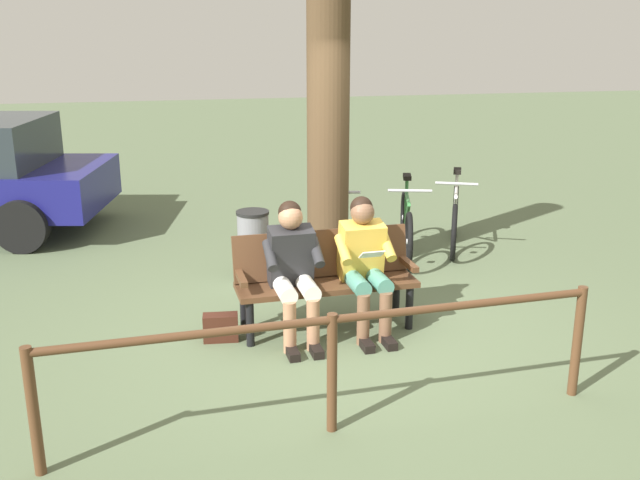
{
  "coord_description": "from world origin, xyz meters",
  "views": [
    {
      "loc": [
        1.43,
        5.79,
        2.68
      ],
      "look_at": [
        0.14,
        -0.46,
        0.75
      ],
      "focal_mm": 41.14,
      "sensor_mm": 36.0,
      "label": 1
    }
  ],
  "objects_px": {
    "bench": "(325,273)",
    "bicycle_red": "(337,228)",
    "bicycle_black": "(455,219)",
    "tree_trunk": "(328,107)",
    "person_companion": "(293,265)",
    "litter_bin": "(253,247)",
    "person_reading": "(365,259)",
    "handbag": "(221,328)",
    "bicycle_purple": "(406,226)"
  },
  "relations": [
    {
      "from": "person_reading",
      "to": "bicycle_red",
      "type": "bearing_deg",
      "value": -99.09
    },
    {
      "from": "bicycle_red",
      "to": "person_reading",
      "type": "bearing_deg",
      "value": 4.87
    },
    {
      "from": "person_reading",
      "to": "bicycle_red",
      "type": "height_order",
      "value": "person_reading"
    },
    {
      "from": "tree_trunk",
      "to": "bench",
      "type": "bearing_deg",
      "value": 76.51
    },
    {
      "from": "bicycle_purple",
      "to": "bicycle_black",
      "type": "bearing_deg",
      "value": 122.62
    },
    {
      "from": "person_companion",
      "to": "bicycle_red",
      "type": "xyz_separation_m",
      "value": [
        -0.86,
        -2.09,
        -0.3
      ]
    },
    {
      "from": "bicycle_purple",
      "to": "handbag",
      "type": "bearing_deg",
      "value": -34.75
    },
    {
      "from": "bicycle_red",
      "to": "person_companion",
      "type": "bearing_deg",
      "value": -11.38
    },
    {
      "from": "tree_trunk",
      "to": "person_companion",
      "type": "bearing_deg",
      "value": 67.15
    },
    {
      "from": "person_reading",
      "to": "handbag",
      "type": "distance_m",
      "value": 1.38
    },
    {
      "from": "person_reading",
      "to": "person_companion",
      "type": "distance_m",
      "value": 0.64
    },
    {
      "from": "person_companion",
      "to": "tree_trunk",
      "type": "relative_size",
      "value": 0.33
    },
    {
      "from": "bicycle_black",
      "to": "bicycle_red",
      "type": "xyz_separation_m",
      "value": [
        1.5,
        0.12,
        0.0
      ]
    },
    {
      "from": "bench",
      "to": "litter_bin",
      "type": "relative_size",
      "value": 2.1
    },
    {
      "from": "tree_trunk",
      "to": "litter_bin",
      "type": "distance_m",
      "value": 1.64
    },
    {
      "from": "handbag",
      "to": "tree_trunk",
      "type": "height_order",
      "value": "tree_trunk"
    },
    {
      "from": "bench",
      "to": "tree_trunk",
      "type": "xyz_separation_m",
      "value": [
        -0.31,
        -1.3,
        1.31
      ]
    },
    {
      "from": "handbag",
      "to": "litter_bin",
      "type": "xyz_separation_m",
      "value": [
        -0.46,
        -1.42,
        0.27
      ]
    },
    {
      "from": "bicycle_black",
      "to": "person_companion",
      "type": "bearing_deg",
      "value": -24.33
    },
    {
      "from": "person_companion",
      "to": "tree_trunk",
      "type": "height_order",
      "value": "tree_trunk"
    },
    {
      "from": "bench",
      "to": "bicycle_red",
      "type": "bearing_deg",
      "value": -108.99
    },
    {
      "from": "handbag",
      "to": "tree_trunk",
      "type": "distance_m",
      "value": 2.55
    },
    {
      "from": "person_reading",
      "to": "litter_bin",
      "type": "relative_size",
      "value": 1.55
    },
    {
      "from": "tree_trunk",
      "to": "bicycle_red",
      "type": "relative_size",
      "value": 2.19
    },
    {
      "from": "litter_bin",
      "to": "bicycle_black",
      "type": "distance_m",
      "value": 2.64
    },
    {
      "from": "person_companion",
      "to": "handbag",
      "type": "xyz_separation_m",
      "value": [
        0.63,
        -0.05,
        -0.54
      ]
    },
    {
      "from": "bicycle_red",
      "to": "bicycle_black",
      "type": "bearing_deg",
      "value": 105.7
    },
    {
      "from": "person_reading",
      "to": "bicycle_red",
      "type": "distance_m",
      "value": 2.09
    },
    {
      "from": "person_reading",
      "to": "handbag",
      "type": "bearing_deg",
      "value": -3.77
    },
    {
      "from": "bench",
      "to": "bicycle_black",
      "type": "relative_size",
      "value": 1.03
    },
    {
      "from": "tree_trunk",
      "to": "bicycle_red",
      "type": "xyz_separation_m",
      "value": [
        -0.24,
        -0.61,
        -1.46
      ]
    },
    {
      "from": "person_reading",
      "to": "bicycle_black",
      "type": "xyz_separation_m",
      "value": [
        -1.72,
        -2.18,
        -0.31
      ]
    },
    {
      "from": "person_reading",
      "to": "bicycle_black",
      "type": "relative_size",
      "value": 0.76
    },
    {
      "from": "person_companion",
      "to": "bicycle_black",
      "type": "height_order",
      "value": "person_companion"
    },
    {
      "from": "bicycle_red",
      "to": "bicycle_purple",
      "type": "bearing_deg",
      "value": 94.47
    },
    {
      "from": "person_reading",
      "to": "bicycle_purple",
      "type": "xyz_separation_m",
      "value": [
        -1.03,
        -1.96,
        -0.31
      ]
    },
    {
      "from": "person_reading",
      "to": "handbag",
      "type": "height_order",
      "value": "person_reading"
    },
    {
      "from": "tree_trunk",
      "to": "bicycle_purple",
      "type": "height_order",
      "value": "tree_trunk"
    },
    {
      "from": "person_reading",
      "to": "bicycle_purple",
      "type": "relative_size",
      "value": 0.73
    },
    {
      "from": "litter_bin",
      "to": "bicycle_red",
      "type": "relative_size",
      "value": 0.47
    },
    {
      "from": "person_reading",
      "to": "tree_trunk",
      "type": "distance_m",
      "value": 1.85
    },
    {
      "from": "bicycle_red",
      "to": "tree_trunk",
      "type": "bearing_deg",
      "value": -10.32
    },
    {
      "from": "bench",
      "to": "bicycle_red",
      "type": "height_order",
      "value": "bicycle_red"
    },
    {
      "from": "person_companion",
      "to": "bicycle_black",
      "type": "relative_size",
      "value": 0.76
    },
    {
      "from": "bicycle_black",
      "to": "bicycle_red",
      "type": "height_order",
      "value": "same"
    },
    {
      "from": "tree_trunk",
      "to": "person_reading",
      "type": "bearing_deg",
      "value": 90.58
    },
    {
      "from": "bicycle_black",
      "to": "bicycle_red",
      "type": "distance_m",
      "value": 1.5
    },
    {
      "from": "handbag",
      "to": "bicycle_black",
      "type": "distance_m",
      "value": 3.7
    },
    {
      "from": "person_companion",
      "to": "tree_trunk",
      "type": "xyz_separation_m",
      "value": [
        -0.62,
        -1.48,
        1.15
      ]
    },
    {
      "from": "person_companion",
      "to": "bicycle_black",
      "type": "distance_m",
      "value": 3.25
    }
  ]
}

